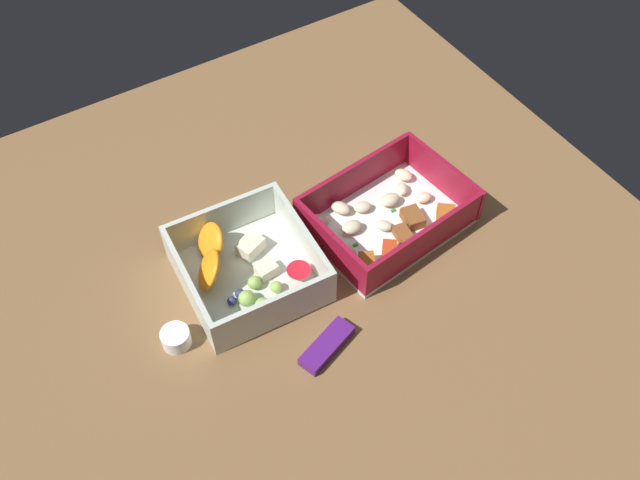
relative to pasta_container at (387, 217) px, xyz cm
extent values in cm
cube|color=brown|center=(10.03, -1.05, -2.69)|extent=(80.00, 80.00, 2.00)
cube|color=white|center=(-0.14, -0.11, -1.39)|extent=(20.23, 15.58, 0.60)
cube|color=maroon|center=(-9.18, -1.16, 1.32)|extent=(2.15, 13.50, 4.82)
cube|color=maroon|center=(8.90, 0.93, 1.32)|extent=(2.15, 13.50, 4.82)
cube|color=maroon|center=(-0.88, 6.30, 1.32)|extent=(17.55, 2.62, 4.82)
cube|color=maroon|center=(0.60, -6.53, 1.32)|extent=(17.55, 2.62, 4.82)
ellipsoid|color=beige|center=(0.98, 0.72, -0.35)|extent=(2.55, 2.51, 1.05)
ellipsoid|color=beige|center=(4.52, -1.52, -0.18)|extent=(2.62, 1.85, 1.30)
ellipsoid|color=beige|center=(1.53, -3.11, -0.31)|extent=(2.55, 2.08, 1.11)
ellipsoid|color=beige|center=(7.40, -4.09, -0.18)|extent=(3.10, 2.68, 1.30)
ellipsoid|color=beige|center=(-1.99, -2.20, -0.16)|extent=(2.76, 2.02, 1.33)
ellipsoid|color=beige|center=(-4.50, -3.03, -0.36)|extent=(2.37, 2.54, 1.04)
ellipsoid|color=beige|center=(-6.04, -4.81, -0.24)|extent=(2.65, 2.94, 1.21)
ellipsoid|color=beige|center=(7.04, 1.57, -0.27)|extent=(2.88, 2.71, 1.18)
ellipsoid|color=beige|center=(-5.95, -0.36, -0.35)|extent=(2.22, 1.64, 1.06)
ellipsoid|color=beige|center=(3.97, -4.36, -0.21)|extent=(2.82, 3.07, 1.26)
cube|color=brown|center=(-0.19, 3.29, -0.41)|extent=(2.05, 3.18, 1.36)
cube|color=red|center=(2.96, 4.63, -0.22)|extent=(3.10, 3.37, 1.75)
cube|color=#AD5B1E|center=(-6.39, 3.54, -0.37)|extent=(3.57, 3.69, 1.45)
cube|color=brown|center=(-2.76, 1.59, -0.35)|extent=(2.69, 3.28, 1.48)
cube|color=#AD5B1E|center=(6.09, 4.58, -0.21)|extent=(2.77, 3.18, 1.77)
cube|color=#387A33|center=(-1.77, -0.92, -0.99)|extent=(0.60, 0.40, 0.20)
cube|color=#387A33|center=(5.30, 0.99, -0.99)|extent=(0.60, 0.40, 0.20)
cube|color=#387A33|center=(-6.46, -0.19, -0.99)|extent=(0.60, 0.40, 0.20)
cube|color=silver|center=(18.23, -2.02, -1.39)|extent=(15.83, 16.28, 0.60)
cube|color=silver|center=(11.11, -1.56, 1.36)|extent=(1.60, 15.35, 4.91)
cube|color=silver|center=(25.35, -2.48, 1.36)|extent=(1.60, 15.35, 4.91)
cube|color=silver|center=(18.71, 5.34, 1.36)|extent=(13.68, 1.49, 4.91)
cube|color=silver|center=(17.75, -9.38, 1.36)|extent=(13.68, 1.49, 4.91)
ellipsoid|color=orange|center=(20.47, -6.93, 1.31)|extent=(4.09, 4.86, 4.60)
ellipsoid|color=orange|center=(22.45, -3.28, 1.50)|extent=(5.55, 6.12, 4.98)
cube|color=#F4EACC|center=(16.38, -4.95, -0.18)|extent=(3.65, 3.20, 1.82)
cube|color=#F4EACC|center=(16.37, -0.89, -0.37)|extent=(2.58, 2.05, 1.44)
sphere|color=#9ECC60|center=(19.19, 3.26, -0.10)|extent=(1.99, 1.99, 1.99)
sphere|color=#9ECC60|center=(16.58, 1.63, -0.38)|extent=(1.41, 1.41, 1.41)
sphere|color=#9ECC60|center=(18.42, -0.17, -0.28)|extent=(1.62, 1.62, 1.62)
sphere|color=#9ECC60|center=(20.24, 1.36, -0.12)|extent=(1.94, 1.94, 1.94)
cone|color=red|center=(13.69, 1.87, 0.04)|extent=(2.82, 2.82, 2.25)
sphere|color=navy|center=(20.50, 0.10, -0.52)|extent=(1.14, 1.14, 1.14)
sphere|color=navy|center=(20.53, 4.14, -0.59)|extent=(1.00, 1.00, 1.00)
sphere|color=navy|center=(24.00, 2.77, -0.60)|extent=(0.98, 0.98, 0.98)
sphere|color=navy|center=(21.75, 0.51, -0.56)|extent=(1.07, 1.07, 1.07)
sphere|color=navy|center=(22.48, 2.86, -0.54)|extent=(1.11, 1.11, 1.11)
cube|color=#51197A|center=(15.51, 10.74, -1.09)|extent=(7.40, 4.56, 1.20)
cylinder|color=white|center=(29.08, 1.49, -0.65)|extent=(3.21, 3.21, 2.08)
camera|label=1|loc=(35.55, 41.54, 64.67)|focal=38.58mm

